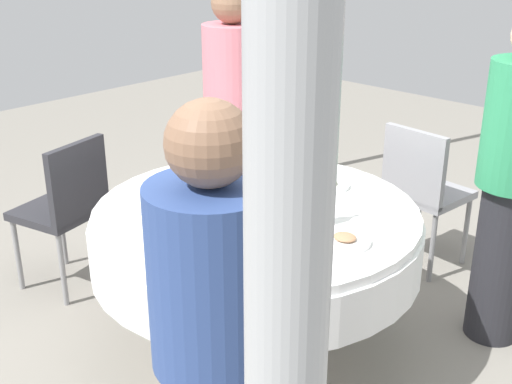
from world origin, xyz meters
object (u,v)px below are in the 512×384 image
(dining_table, at_px, (256,238))
(plate_west, at_px, (327,184))
(bottle_green_south, at_px, (281,187))
(plate_mid, at_px, (161,206))
(wine_glass_right, at_px, (240,171))
(chair_outer, at_px, (67,203))
(bottle_dark_green_east, at_px, (225,198))
(plate_far, at_px, (345,240))
(person_near, at_px, (215,363))
(chair_inner, at_px, (422,186))
(bottle_dark_green_inner, at_px, (255,181))
(bottle_dark_green_left, at_px, (311,193))
(bottle_clear_right, at_px, (235,216))
(bottle_green_near, at_px, (275,226))
(wine_glass_left, at_px, (228,188))
(person_south, at_px, (233,120))
(wine_glass_outer, at_px, (233,180))
(plate_north, at_px, (206,178))
(bottle_dark_green_outer, at_px, (168,221))

(dining_table, distance_m, plate_west, 0.46)
(bottle_green_south, distance_m, plate_mid, 0.54)
(wine_glass_right, relative_size, chair_outer, 0.17)
(plate_west, bearing_deg, bottle_dark_green_east, 88.84)
(plate_far, relative_size, person_near, 0.14)
(chair_outer, relative_size, chair_inner, 1.00)
(bottle_dark_green_inner, bearing_deg, bottle_dark_green_left, -178.29)
(bottle_dark_green_inner, distance_m, wine_glass_right, 0.19)
(bottle_dark_green_east, bearing_deg, bottle_dark_green_inner, -75.15)
(plate_far, bearing_deg, plate_west, -45.25)
(chair_inner, bearing_deg, dining_table, -90.00)
(bottle_dark_green_inner, relative_size, plate_west, 1.30)
(bottle_dark_green_left, bearing_deg, bottle_clear_right, 69.92)
(bottle_green_near, bearing_deg, person_near, 120.46)
(bottle_dark_green_inner, bearing_deg, wine_glass_left, 58.80)
(chair_outer, bearing_deg, person_south, -35.22)
(bottle_green_near, distance_m, wine_glass_outer, 0.53)
(plate_mid, distance_m, plate_north, 0.40)
(bottle_dark_green_inner, relative_size, plate_north, 1.26)
(plate_north, xyz_separation_m, plate_far, (-0.92, 0.09, 0.00))
(bottle_green_south, distance_m, bottle_clear_right, 0.38)
(plate_north, bearing_deg, wine_glass_left, 151.72)
(bottle_dark_green_outer, distance_m, person_south, 1.43)
(dining_table, relative_size, bottle_green_near, 5.87)
(bottle_clear_right, height_order, person_south, person_south)
(plate_mid, distance_m, plate_far, 0.85)
(bottle_green_south, relative_size, bottle_green_near, 0.97)
(bottle_clear_right, relative_size, wine_glass_left, 1.70)
(plate_north, bearing_deg, chair_outer, 27.64)
(bottle_clear_right, bearing_deg, plate_west, -81.15)
(plate_far, relative_size, person_south, 0.13)
(bottle_green_south, distance_m, chair_outer, 1.33)
(wine_glass_right, bearing_deg, chair_inner, -104.02)
(bottle_dark_green_left, relative_size, plate_north, 1.52)
(bottle_green_near, height_order, bottle_clear_right, bottle_clear_right)
(bottle_green_south, height_order, wine_glass_right, bottle_green_south)
(bottle_dark_green_inner, bearing_deg, bottle_clear_right, 121.73)
(bottle_dark_green_east, bearing_deg, plate_mid, 7.84)
(plate_mid, bearing_deg, person_south, -62.68)
(bottle_dark_green_inner, xyz_separation_m, chair_inner, (-0.13, -1.26, -0.35))
(dining_table, xyz_separation_m, wine_glass_outer, (0.13, 0.01, 0.25))
(bottle_green_near, xyz_separation_m, plate_west, (0.28, -0.69, -0.11))
(bottle_dark_green_east, xyz_separation_m, plate_mid, (0.36, 0.05, -0.13))
(bottle_dark_green_left, xyz_separation_m, bottle_dark_green_outer, (0.25, 0.54, -0.02))
(bottle_dark_green_left, distance_m, chair_inner, 1.32)
(plate_north, bearing_deg, bottle_green_near, 155.67)
(bottle_green_near, distance_m, chair_outer, 1.53)
(bottle_dark_green_left, height_order, plate_mid, bottle_dark_green_left)
(wine_glass_left, xyz_separation_m, chair_outer, (1.07, 0.18, -0.33))
(bottle_dark_green_east, distance_m, person_near, 1.00)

